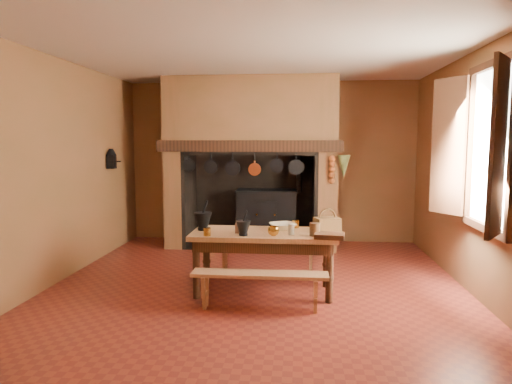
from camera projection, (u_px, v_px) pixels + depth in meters
The scene contains 28 objects.
floor at pixel (256, 288), 5.50m from camera, with size 5.50×5.50×0.00m, color maroon.
ceiling at pixel (256, 50), 5.19m from camera, with size 5.50×5.50×0.00m, color silver.
back_wall at pixel (271, 162), 8.07m from camera, with size 5.00×0.02×2.80m, color brown.
wall_left at pixel (53, 171), 5.58m from camera, with size 0.02×5.50×2.80m, color brown.
wall_right at pixel (478, 174), 5.11m from camera, with size 0.02×5.50×2.80m, color brown.
wall_front at pixel (211, 204), 2.62m from camera, with size 5.00×0.02×2.80m, color brown.
chimney_breast at pixel (252, 138), 7.61m from camera, with size 2.95×0.96×2.80m.
iron_range at pixel (267, 216), 7.87m from camera, with size 1.12×0.55×1.60m.
hearth_pans at pixel (208, 240), 7.78m from camera, with size 0.51×0.62×0.20m.
hanging_pans at pixel (246, 167), 7.17m from camera, with size 1.92×0.29×0.27m.
onion_string at pixel (332, 170), 7.03m from camera, with size 0.12×0.10×0.46m, color #A24F1E, non-canonical shape.
herb_bunch at pixel (344, 166), 7.01m from camera, with size 0.20×0.20×0.35m, color #4E5629.
window at pixel (479, 147), 4.69m from camera, with size 0.39×1.75×1.76m.
wall_coffee_mill at pixel (111, 157), 7.10m from camera, with size 0.23×0.16×0.31m.
work_table at pixel (264, 241), 5.28m from camera, with size 1.66×0.74×0.72m.
bench_front at pixel (260, 282), 4.76m from camera, with size 1.42×0.25×0.40m.
bench_back at pixel (267, 256), 5.89m from camera, with size 1.37×0.24×0.39m.
mortar_large at pixel (203, 220), 5.36m from camera, with size 0.21×0.21×0.36m.
mortar_small at pixel (243, 227), 5.05m from camera, with size 0.17×0.17×0.28m.
coffee_grinder at pixel (240, 227), 5.21m from camera, with size 0.15×0.11×0.17m.
brass_mug_a at pixel (207, 232), 5.04m from camera, with size 0.08×0.08×0.09m, color #B67D2A.
brass_mug_b at pixel (296, 224), 5.52m from camera, with size 0.08×0.08×0.09m, color #B67D2A.
mixing_bowl at pixel (283, 226), 5.41m from camera, with size 0.31×0.31×0.08m, color beige.
stoneware_crock at pixel (315, 229), 5.03m from camera, with size 0.12×0.12×0.15m, color brown.
glass_jar at pixel (291, 229), 5.10m from camera, with size 0.07×0.07×0.12m, color beige.
wicker_basket at pixel (327, 224), 5.32m from camera, with size 0.33×0.29×0.27m.
wooden_tray at pixel (329, 236), 4.92m from camera, with size 0.31×0.22×0.05m, color #3C1E13.
brass_cup at pixel (273, 231), 5.05m from camera, with size 0.13×0.13×0.10m, color #B67D2A.
Camera 1 is at (0.51, -5.31, 1.75)m, focal length 32.00 mm.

